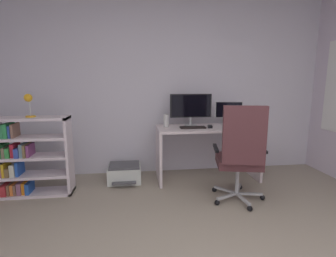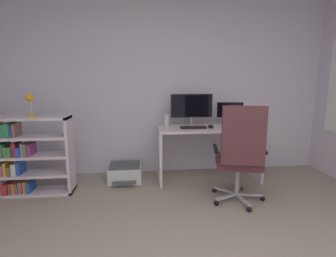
{
  "view_description": "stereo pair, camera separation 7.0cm",
  "coord_description": "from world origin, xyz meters",
  "px_view_note": "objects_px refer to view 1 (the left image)",
  "views": [
    {
      "loc": [
        -0.49,
        -1.06,
        1.38
      ],
      "look_at": [
        -0.08,
        2.07,
        0.8
      ],
      "focal_mm": 27.78,
      "sensor_mm": 36.0,
      "label": 1
    },
    {
      "loc": [
        -0.42,
        -1.07,
        1.38
      ],
      "look_at": [
        -0.08,
        2.07,
        0.8
      ],
      "focal_mm": 27.78,
      "sensor_mm": 36.0,
      "label": 2
    }
  ],
  "objects_px": {
    "desk": "(208,141)",
    "monitor_secondary": "(229,111)",
    "desk_lamp": "(29,102)",
    "keyboard": "(193,127)",
    "printer": "(125,173)",
    "desktop_speaker": "(166,121)",
    "computer_mouse": "(210,127)",
    "monitor_main": "(191,107)",
    "bookshelf": "(27,158)",
    "office_chair": "(241,153)"
  },
  "relations": [
    {
      "from": "keyboard",
      "to": "desk_lamp",
      "type": "distance_m",
      "value": 2.03
    },
    {
      "from": "desk",
      "to": "desktop_speaker",
      "type": "distance_m",
      "value": 0.65
    },
    {
      "from": "monitor_main",
      "to": "monitor_secondary",
      "type": "distance_m",
      "value": 0.56
    },
    {
      "from": "desk",
      "to": "monitor_secondary",
      "type": "relative_size",
      "value": 3.59
    },
    {
      "from": "keyboard",
      "to": "printer",
      "type": "bearing_deg",
      "value": 172.91
    },
    {
      "from": "desktop_speaker",
      "to": "desk_lamp",
      "type": "distance_m",
      "value": 1.7
    },
    {
      "from": "keyboard",
      "to": "computer_mouse",
      "type": "relative_size",
      "value": 3.4
    },
    {
      "from": "computer_mouse",
      "to": "office_chair",
      "type": "xyz_separation_m",
      "value": [
        0.14,
        -0.71,
        -0.17
      ]
    },
    {
      "from": "bookshelf",
      "to": "printer",
      "type": "bearing_deg",
      "value": 14.11
    },
    {
      "from": "monitor_main",
      "to": "monitor_secondary",
      "type": "bearing_deg",
      "value": 0.02
    },
    {
      "from": "desk",
      "to": "desktop_speaker",
      "type": "relative_size",
      "value": 8.29
    },
    {
      "from": "desk",
      "to": "monitor_secondary",
      "type": "distance_m",
      "value": 0.53
    },
    {
      "from": "bookshelf",
      "to": "computer_mouse",
      "type": "bearing_deg",
      "value": 3.73
    },
    {
      "from": "keyboard",
      "to": "computer_mouse",
      "type": "bearing_deg",
      "value": 0.68
    },
    {
      "from": "keyboard",
      "to": "computer_mouse",
      "type": "distance_m",
      "value": 0.24
    },
    {
      "from": "desk_lamp",
      "to": "printer",
      "type": "xyz_separation_m",
      "value": [
        1.06,
        0.29,
        -1.02
      ]
    },
    {
      "from": "computer_mouse",
      "to": "desktop_speaker",
      "type": "height_order",
      "value": "desktop_speaker"
    },
    {
      "from": "monitor_secondary",
      "to": "desk",
      "type": "bearing_deg",
      "value": -160.4
    },
    {
      "from": "monitor_secondary",
      "to": "computer_mouse",
      "type": "relative_size",
      "value": 3.92
    },
    {
      "from": "monitor_main",
      "to": "office_chair",
      "type": "bearing_deg",
      "value": -68.11
    },
    {
      "from": "monitor_main",
      "to": "desk_lamp",
      "type": "relative_size",
      "value": 2.16
    },
    {
      "from": "computer_mouse",
      "to": "desktop_speaker",
      "type": "relative_size",
      "value": 0.59
    },
    {
      "from": "office_chair",
      "to": "printer",
      "type": "xyz_separation_m",
      "value": [
        -1.3,
        0.85,
        -0.48
      ]
    },
    {
      "from": "computer_mouse",
      "to": "printer",
      "type": "xyz_separation_m",
      "value": [
        -1.16,
        0.14,
        -0.65
      ]
    },
    {
      "from": "desk",
      "to": "monitor_main",
      "type": "distance_m",
      "value": 0.53
    },
    {
      "from": "monitor_main",
      "to": "desktop_speaker",
      "type": "height_order",
      "value": "monitor_main"
    },
    {
      "from": "monitor_secondary",
      "to": "bookshelf",
      "type": "xyz_separation_m",
      "value": [
        -2.62,
        -0.35,
        -0.48
      ]
    },
    {
      "from": "monitor_main",
      "to": "monitor_secondary",
      "type": "height_order",
      "value": "monitor_main"
    },
    {
      "from": "keyboard",
      "to": "desk",
      "type": "bearing_deg",
      "value": 19.89
    },
    {
      "from": "monitor_secondary",
      "to": "bookshelf",
      "type": "bearing_deg",
      "value": -172.43
    },
    {
      "from": "desk_lamp",
      "to": "computer_mouse",
      "type": "bearing_deg",
      "value": 3.86
    },
    {
      "from": "desktop_speaker",
      "to": "printer",
      "type": "xyz_separation_m",
      "value": [
        -0.58,
        -0.02,
        -0.72
      ]
    },
    {
      "from": "desk",
      "to": "monitor_secondary",
      "type": "xyz_separation_m",
      "value": [
        0.33,
        0.12,
        0.4
      ]
    },
    {
      "from": "desk",
      "to": "keyboard",
      "type": "height_order",
      "value": "keyboard"
    },
    {
      "from": "monitor_secondary",
      "to": "computer_mouse",
      "type": "distance_m",
      "value": 0.42
    },
    {
      "from": "desk",
      "to": "desk_lamp",
      "type": "bearing_deg",
      "value": -174.03
    },
    {
      "from": "keyboard",
      "to": "printer",
      "type": "relative_size",
      "value": 0.73
    },
    {
      "from": "bookshelf",
      "to": "desk",
      "type": "bearing_deg",
      "value": 5.77
    },
    {
      "from": "monitor_main",
      "to": "printer",
      "type": "xyz_separation_m",
      "value": [
        -0.94,
        -0.06,
        -0.9
      ]
    },
    {
      "from": "desktop_speaker",
      "to": "computer_mouse",
      "type": "bearing_deg",
      "value": -14.64
    },
    {
      "from": "bookshelf",
      "to": "desktop_speaker",
      "type": "bearing_deg",
      "value": 9.94
    },
    {
      "from": "monitor_main",
      "to": "keyboard",
      "type": "bearing_deg",
      "value": -93.76
    },
    {
      "from": "monitor_main",
      "to": "desktop_speaker",
      "type": "bearing_deg",
      "value": -172.36
    },
    {
      "from": "keyboard",
      "to": "printer",
      "type": "distance_m",
      "value": 1.14
    },
    {
      "from": "monitor_main",
      "to": "bookshelf",
      "type": "bearing_deg",
      "value": -170.45
    },
    {
      "from": "monitor_secondary",
      "to": "desk_lamp",
      "type": "bearing_deg",
      "value": -172.2
    },
    {
      "from": "computer_mouse",
      "to": "desktop_speaker",
      "type": "xyz_separation_m",
      "value": [
        -0.58,
        0.15,
        0.07
      ]
    },
    {
      "from": "desktop_speaker",
      "to": "desk_lamp",
      "type": "height_order",
      "value": "desk_lamp"
    },
    {
      "from": "desktop_speaker",
      "to": "printer",
      "type": "height_order",
      "value": "desktop_speaker"
    },
    {
      "from": "computer_mouse",
      "to": "desk_lamp",
      "type": "height_order",
      "value": "desk_lamp"
    }
  ]
}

